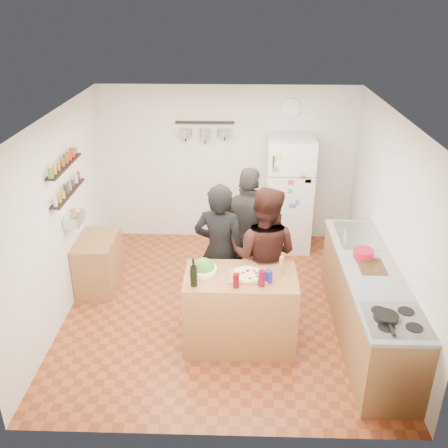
{
  "coord_description": "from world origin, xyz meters",
  "views": [
    {
      "loc": [
        0.17,
        -5.47,
        3.78
      ],
      "look_at": [
        0.0,
        0.1,
        1.15
      ],
      "focal_mm": 40.0,
      "sensor_mm": 36.0,
      "label": 1
    }
  ],
  "objects_px": {
    "counter_run": "(368,304)",
    "side_table": "(99,263)",
    "fridge": "(288,194)",
    "red_bowl": "(363,254)",
    "prep_island": "(240,310)",
    "wall_clock": "(291,109)",
    "pepper_mill": "(282,267)",
    "wine_bottle": "(194,276)",
    "person_center": "(264,256)",
    "person_left": "(220,252)",
    "person_back": "(249,235)",
    "salt_canister": "(269,276)",
    "salad_bowl": "(203,270)",
    "skillet": "(386,317)"
  },
  "relations": [
    {
      "from": "counter_run",
      "to": "side_table",
      "type": "height_order",
      "value": "counter_run"
    },
    {
      "from": "fridge",
      "to": "red_bowl",
      "type": "bearing_deg",
      "value": -70.96
    },
    {
      "from": "prep_island",
      "to": "wall_clock",
      "type": "distance_m",
      "value": 3.36
    },
    {
      "from": "wall_clock",
      "to": "side_table",
      "type": "distance_m",
      "value": 3.62
    },
    {
      "from": "pepper_mill",
      "to": "wall_clock",
      "type": "distance_m",
      "value": 3.0
    },
    {
      "from": "counter_run",
      "to": "prep_island",
      "type": "bearing_deg",
      "value": -173.47
    },
    {
      "from": "wine_bottle",
      "to": "person_center",
      "type": "height_order",
      "value": "person_center"
    },
    {
      "from": "wine_bottle",
      "to": "counter_run",
      "type": "relative_size",
      "value": 0.09
    },
    {
      "from": "person_left",
      "to": "person_back",
      "type": "distance_m",
      "value": 0.55
    },
    {
      "from": "salt_canister",
      "to": "person_center",
      "type": "height_order",
      "value": "person_center"
    },
    {
      "from": "salt_canister",
      "to": "pepper_mill",
      "type": "bearing_deg",
      "value": 48.58
    },
    {
      "from": "red_bowl",
      "to": "prep_island",
      "type": "bearing_deg",
      "value": -162.93
    },
    {
      "from": "prep_island",
      "to": "fridge",
      "type": "distance_m",
      "value": 2.62
    },
    {
      "from": "pepper_mill",
      "to": "person_left",
      "type": "bearing_deg",
      "value": 142.0
    },
    {
      "from": "salad_bowl",
      "to": "person_back",
      "type": "height_order",
      "value": "person_back"
    },
    {
      "from": "fridge",
      "to": "prep_island",
      "type": "bearing_deg",
      "value": -106.66
    },
    {
      "from": "counter_run",
      "to": "person_center",
      "type": "bearing_deg",
      "value": 163.81
    },
    {
      "from": "pepper_mill",
      "to": "wall_clock",
      "type": "relative_size",
      "value": 0.59
    },
    {
      "from": "wall_clock",
      "to": "side_table",
      "type": "height_order",
      "value": "wall_clock"
    },
    {
      "from": "skillet",
      "to": "fridge",
      "type": "height_order",
      "value": "fridge"
    },
    {
      "from": "salad_bowl",
      "to": "counter_run",
      "type": "bearing_deg",
      "value": 3.61
    },
    {
      "from": "person_center",
      "to": "wall_clock",
      "type": "distance_m",
      "value": 2.65
    },
    {
      "from": "red_bowl",
      "to": "salad_bowl",
      "type": "bearing_deg",
      "value": -168.1
    },
    {
      "from": "fridge",
      "to": "wall_clock",
      "type": "height_order",
      "value": "wall_clock"
    },
    {
      "from": "person_center",
      "to": "red_bowl",
      "type": "distance_m",
      "value": 1.17
    },
    {
      "from": "pepper_mill",
      "to": "wine_bottle",
      "type": "bearing_deg",
      "value": -164.13
    },
    {
      "from": "skillet",
      "to": "counter_run",
      "type": "bearing_deg",
      "value": 83.95
    },
    {
      "from": "person_center",
      "to": "counter_run",
      "type": "bearing_deg",
      "value": -179.62
    },
    {
      "from": "person_left",
      "to": "skillet",
      "type": "distance_m",
      "value": 2.14
    },
    {
      "from": "person_center",
      "to": "side_table",
      "type": "distance_m",
      "value": 2.38
    },
    {
      "from": "salad_bowl",
      "to": "counter_run",
      "type": "height_order",
      "value": "salad_bowl"
    },
    {
      "from": "person_center",
      "to": "skillet",
      "type": "bearing_deg",
      "value": 147.2
    },
    {
      "from": "person_center",
      "to": "fridge",
      "type": "bearing_deg",
      "value": -86.79
    },
    {
      "from": "wine_bottle",
      "to": "fridge",
      "type": "xyz_separation_m",
      "value": [
        1.24,
        2.69,
        -0.13
      ]
    },
    {
      "from": "wine_bottle",
      "to": "side_table",
      "type": "bearing_deg",
      "value": 136.25
    },
    {
      "from": "person_center",
      "to": "salad_bowl",
      "type": "bearing_deg",
      "value": 50.69
    },
    {
      "from": "pepper_mill",
      "to": "counter_run",
      "type": "xyz_separation_m",
      "value": [
        1.04,
        0.12,
        -0.55
      ]
    },
    {
      "from": "counter_run",
      "to": "fridge",
      "type": "xyz_separation_m",
      "value": [
        -0.75,
        2.3,
        0.45
      ]
    },
    {
      "from": "person_back",
      "to": "counter_run",
      "type": "xyz_separation_m",
      "value": [
        1.38,
        -0.84,
        -0.46
      ]
    },
    {
      "from": "wine_bottle",
      "to": "pepper_mill",
      "type": "distance_m",
      "value": 0.99
    },
    {
      "from": "fridge",
      "to": "salt_canister",
      "type": "bearing_deg",
      "value": -99.62
    },
    {
      "from": "fridge",
      "to": "wall_clock",
      "type": "xyz_separation_m",
      "value": [
        0.0,
        0.33,
        1.25
      ]
    },
    {
      "from": "salad_bowl",
      "to": "person_back",
      "type": "distance_m",
      "value": 1.1
    },
    {
      "from": "person_center",
      "to": "wall_clock",
      "type": "relative_size",
      "value": 5.85
    },
    {
      "from": "person_left",
      "to": "pepper_mill",
      "type": "bearing_deg",
      "value": 153.6
    },
    {
      "from": "person_left",
      "to": "red_bowl",
      "type": "bearing_deg",
      "value": -173.76
    },
    {
      "from": "wine_bottle",
      "to": "skillet",
      "type": "xyz_separation_m",
      "value": [
        1.89,
        -0.55,
        -0.08
      ]
    },
    {
      "from": "pepper_mill",
      "to": "salt_canister",
      "type": "bearing_deg",
      "value": -131.42
    },
    {
      "from": "fridge",
      "to": "wall_clock",
      "type": "distance_m",
      "value": 1.29
    },
    {
      "from": "person_back",
      "to": "prep_island",
      "type": "bearing_deg",
      "value": 102.28
    }
  ]
}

